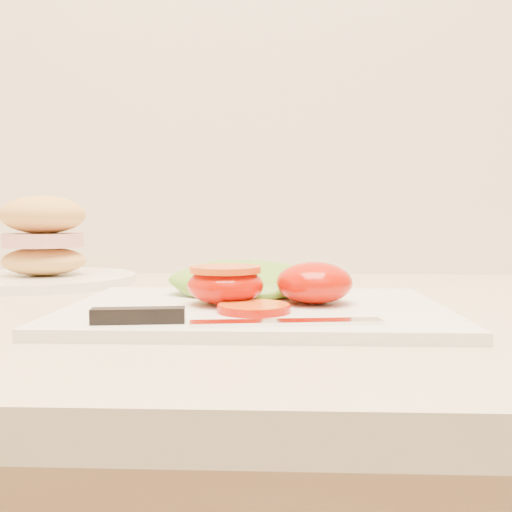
{
  "coord_description": "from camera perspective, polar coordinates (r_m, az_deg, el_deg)",
  "views": [
    {
      "loc": [
        -0.52,
        1.08,
        1.02
      ],
      "look_at": [
        -0.54,
        1.62,
        0.99
      ],
      "focal_mm": 40.0,
      "sensor_mm": 36.0,
      "label": 1
    }
  ],
  "objects": [
    {
      "name": "cutting_board",
      "position": [
        0.54,
        -0.04,
        -5.41
      ],
      "size": [
        0.35,
        0.25,
        0.01
      ],
      "primitive_type": "cube",
      "rotation": [
        0.0,
        0.0,
        0.0
      ],
      "color": "silver",
      "rests_on": "counter"
    },
    {
      "name": "tomato_half_dome",
      "position": [
        0.54,
        5.85,
        -2.67
      ],
      "size": [
        0.07,
        0.07,
        0.04
      ],
      "primitive_type": "ellipsoid",
      "color": "#B70500",
      "rests_on": "cutting_board"
    },
    {
      "name": "tomato_half_cut",
      "position": [
        0.54,
        -3.07,
        -2.73
      ],
      "size": [
        0.07,
        0.07,
        0.04
      ],
      "color": "#B70500",
      "rests_on": "cutting_board"
    },
    {
      "name": "tomato_slice_0",
      "position": [
        0.49,
        -0.22,
        -5.22
      ],
      "size": [
        0.06,
        0.06,
        0.01
      ],
      "primitive_type": "cylinder",
      "color": "#DC5715",
      "rests_on": "cutting_board"
    },
    {
      "name": "lettuce_leaf_0",
      "position": [
        0.61,
        -1.14,
        -2.42
      ],
      "size": [
        0.16,
        0.11,
        0.03
      ],
      "primitive_type": "ellipsoid",
      "rotation": [
        0.0,
        0.0,
        0.04
      ],
      "color": "#7CBE32",
      "rests_on": "cutting_board"
    },
    {
      "name": "knife",
      "position": [
        0.44,
        -6.01,
        -6.2
      ],
      "size": [
        0.23,
        0.04,
        0.01
      ],
      "rotation": [
        0.0,
        0.0,
        0.13
      ],
      "color": "silver",
      "rests_on": "cutting_board"
    },
    {
      "name": "sandwich_plate",
      "position": [
        0.83,
        -20.47,
        0.35
      ],
      "size": [
        0.25,
        0.25,
        0.12
      ],
      "rotation": [
        0.0,
        0.0,
        0.1
      ],
      "color": "white",
      "rests_on": "counter"
    }
  ]
}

